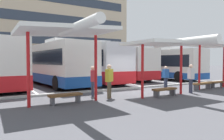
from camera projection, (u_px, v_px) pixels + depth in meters
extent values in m
plane|color=#47474C|center=(140.00, 91.00, 13.40)|extent=(160.00, 160.00, 0.00)
cube|color=#C6B293|center=(35.00, 24.00, 42.66)|extent=(36.35, 12.99, 19.05)
cube|color=#2D3847|center=(43.00, 60.00, 37.35)|extent=(33.44, 0.08, 1.68)
cube|color=#2D3847|center=(42.00, 39.00, 37.20)|extent=(33.44, 0.08, 1.68)
cube|color=#2D3847|center=(42.00, 17.00, 37.04)|extent=(33.44, 0.08, 1.68)
cylinder|color=black|center=(6.00, 76.00, 19.67)|extent=(0.36, 1.02, 1.00)
cylinder|color=black|center=(25.00, 84.00, 13.00)|extent=(0.36, 1.02, 1.00)
cube|color=silver|center=(53.00, 63.00, 17.31)|extent=(3.52, 10.95, 2.99)
cube|color=#194C9E|center=(53.00, 77.00, 17.35)|extent=(3.57, 10.99, 0.69)
cube|color=black|center=(53.00, 58.00, 17.29)|extent=(3.47, 10.10, 1.03)
cube|color=black|center=(35.00, 59.00, 21.62)|extent=(2.22, 0.29, 1.79)
cube|color=silver|center=(59.00, 42.00, 16.15)|extent=(1.72, 2.33, 0.36)
cylinder|color=black|center=(27.00, 76.00, 19.73)|extent=(0.39, 1.02, 1.00)
cylinder|color=black|center=(51.00, 75.00, 21.10)|extent=(0.39, 1.02, 1.00)
cylinder|color=black|center=(57.00, 83.00, 13.62)|extent=(0.39, 1.02, 1.00)
cylinder|color=black|center=(88.00, 81.00, 14.98)|extent=(0.39, 1.02, 1.00)
cube|color=silver|center=(91.00, 63.00, 19.52)|extent=(2.57, 10.66, 3.03)
cube|color=red|center=(91.00, 74.00, 19.57)|extent=(2.61, 10.70, 0.91)
cube|color=black|center=(91.00, 59.00, 19.51)|extent=(2.60, 9.81, 1.18)
cube|color=black|center=(72.00, 59.00, 24.08)|extent=(2.20, 0.10, 1.82)
cube|color=silver|center=(97.00, 43.00, 18.31)|extent=(1.51, 2.21, 0.36)
cylinder|color=black|center=(66.00, 75.00, 22.22)|extent=(0.31, 1.00, 1.00)
cylinder|color=black|center=(86.00, 74.00, 23.37)|extent=(0.31, 1.00, 1.00)
cylinder|color=black|center=(97.00, 80.00, 15.78)|extent=(0.31, 1.00, 1.00)
cylinder|color=black|center=(123.00, 79.00, 16.94)|extent=(0.31, 1.00, 1.00)
cube|color=silver|center=(121.00, 63.00, 22.82)|extent=(3.02, 10.30, 2.87)
cube|color=red|center=(121.00, 73.00, 22.87)|extent=(3.06, 10.34, 0.80)
cube|color=black|center=(121.00, 61.00, 22.81)|extent=(3.01, 9.49, 1.16)
cube|color=black|center=(101.00, 60.00, 27.29)|extent=(2.23, 0.19, 1.72)
cube|color=silver|center=(127.00, 48.00, 21.63)|extent=(1.62, 2.27, 0.36)
cylinder|color=black|center=(98.00, 73.00, 25.42)|extent=(0.35, 1.01, 1.00)
cylinder|color=black|center=(115.00, 73.00, 26.51)|extent=(0.35, 1.01, 1.00)
cylinder|color=black|center=(129.00, 77.00, 19.24)|extent=(0.35, 1.01, 1.00)
cylinder|color=black|center=(149.00, 76.00, 20.33)|extent=(0.35, 1.01, 1.00)
cube|color=silver|center=(157.00, 64.00, 23.52)|extent=(2.84, 11.27, 2.81)
cube|color=#194C9E|center=(157.00, 73.00, 23.57)|extent=(2.88, 11.31, 0.58)
cube|color=black|center=(157.00, 61.00, 23.51)|extent=(2.84, 10.37, 1.11)
cube|color=black|center=(127.00, 61.00, 28.19)|extent=(2.14, 0.16, 1.69)
cube|color=silver|center=(167.00, 49.00, 22.28)|extent=(1.54, 2.25, 0.36)
cylinder|color=black|center=(128.00, 73.00, 26.33)|extent=(0.34, 1.01, 1.00)
cylinder|color=black|center=(141.00, 72.00, 27.53)|extent=(0.34, 1.01, 1.00)
cylinder|color=black|center=(179.00, 77.00, 19.61)|extent=(0.34, 1.01, 1.00)
cylinder|color=black|center=(194.00, 76.00, 20.81)|extent=(0.34, 1.01, 1.00)
cube|color=white|center=(23.00, 84.00, 17.51)|extent=(0.16, 14.00, 0.01)
cube|color=white|center=(68.00, 82.00, 19.51)|extent=(0.16, 14.00, 0.01)
cube|color=white|center=(105.00, 80.00, 21.51)|extent=(0.16, 14.00, 0.01)
cube|color=white|center=(136.00, 78.00, 23.51)|extent=(0.16, 14.00, 0.01)
cube|color=white|center=(162.00, 77.00, 25.51)|extent=(0.16, 14.00, 0.01)
cylinder|color=red|center=(28.00, 69.00, 8.63)|extent=(0.14, 0.14, 3.19)
cylinder|color=red|center=(96.00, 68.00, 10.21)|extent=(0.14, 0.14, 3.19)
cube|color=white|center=(65.00, 31.00, 9.35)|extent=(4.10, 3.25, 0.34)
cylinder|color=white|center=(76.00, 27.00, 8.09)|extent=(0.36, 4.10, 0.36)
cube|color=brown|center=(65.00, 95.00, 9.42)|extent=(1.53, 0.51, 0.10)
cube|color=#4C4C51|center=(52.00, 101.00, 9.10)|extent=(0.14, 0.34, 0.35)
cube|color=#4C4C51|center=(78.00, 99.00, 9.77)|extent=(0.14, 0.34, 0.35)
cylinder|color=red|center=(142.00, 71.00, 10.78)|extent=(0.14, 0.14, 2.83)
cylinder|color=red|center=(181.00, 70.00, 12.24)|extent=(0.14, 0.14, 2.83)
cube|color=white|center=(163.00, 43.00, 11.45)|extent=(3.88, 2.89, 0.26)
cylinder|color=white|center=(182.00, 42.00, 10.34)|extent=(0.36, 3.88, 0.36)
cube|color=brown|center=(165.00, 89.00, 11.42)|extent=(1.61, 0.53, 0.10)
cube|color=#4C4C51|center=(156.00, 94.00, 11.07)|extent=(0.14, 0.34, 0.35)
cube|color=#4C4C51|center=(172.00, 92.00, 11.80)|extent=(0.14, 0.34, 0.35)
cylinder|color=red|center=(199.00, 68.00, 14.04)|extent=(0.14, 0.14, 3.01)
cylinder|color=red|center=(224.00, 67.00, 15.46)|extent=(0.14, 0.14, 3.01)
cube|color=white|center=(213.00, 45.00, 14.69)|extent=(3.79, 2.50, 0.20)
cube|color=brown|center=(202.00, 83.00, 14.43)|extent=(1.93, 0.66, 0.10)
cube|color=#4C4C51|center=(196.00, 87.00, 13.95)|extent=(0.16, 0.35, 0.35)
cube|color=#4C4C51|center=(208.00, 86.00, 14.93)|extent=(0.16, 0.35, 0.35)
cube|color=brown|center=(218.00, 82.00, 15.39)|extent=(1.59, 0.43, 0.10)
cube|color=#4C4C51|center=(212.00, 86.00, 15.07)|extent=(0.12, 0.34, 0.35)
cube|color=#4C4C51|center=(223.00, 85.00, 15.73)|extent=(0.12, 0.34, 0.35)
cube|color=#ADADA8|center=(129.00, 88.00, 14.47)|extent=(44.00, 0.24, 0.12)
cylinder|color=#33384C|center=(93.00, 89.00, 11.54)|extent=(0.14, 0.14, 0.82)
cylinder|color=#33384C|center=(93.00, 89.00, 11.37)|extent=(0.14, 0.14, 0.82)
cube|color=#BF333F|center=(93.00, 76.00, 11.43)|extent=(0.39, 0.52, 0.61)
sphere|color=beige|center=(93.00, 68.00, 11.41)|extent=(0.22, 0.22, 0.22)
cylinder|color=#33384C|center=(166.00, 83.00, 14.46)|extent=(0.14, 0.14, 0.79)
cylinder|color=#33384C|center=(165.00, 84.00, 14.36)|extent=(0.14, 0.14, 0.79)
cube|color=#2659A5|center=(166.00, 73.00, 14.38)|extent=(0.48, 0.27, 0.59)
sphere|color=beige|center=(166.00, 68.00, 14.36)|extent=(0.21, 0.21, 0.21)
cylinder|color=#33384C|center=(190.00, 86.00, 12.72)|extent=(0.14, 0.14, 0.86)
cylinder|color=#33384C|center=(191.00, 86.00, 12.55)|extent=(0.14, 0.14, 0.86)
cube|color=silver|center=(191.00, 74.00, 12.60)|extent=(0.42, 0.55, 0.64)
sphere|color=beige|center=(191.00, 66.00, 12.59)|extent=(0.23, 0.23, 0.23)
cylinder|color=brown|center=(110.00, 90.00, 10.91)|extent=(0.14, 0.14, 0.87)
cylinder|color=brown|center=(108.00, 90.00, 10.75)|extent=(0.14, 0.14, 0.87)
cube|color=gold|center=(109.00, 75.00, 10.80)|extent=(0.54, 0.46, 0.65)
sphere|color=beige|center=(109.00, 67.00, 10.78)|extent=(0.23, 0.23, 0.23)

